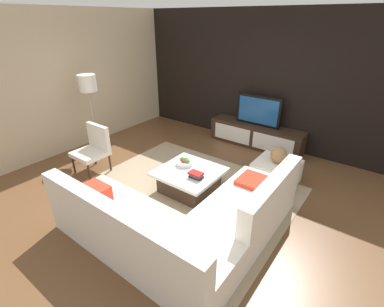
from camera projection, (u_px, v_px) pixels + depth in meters
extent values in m
plane|color=brown|center=(191.00, 195.00, 4.49)|extent=(14.00, 14.00, 0.00)
cube|color=black|center=(267.00, 81.00, 5.81)|extent=(6.40, 0.12, 2.80)
cube|color=beige|center=(74.00, 82.00, 5.73)|extent=(0.12, 5.20, 2.80)
cube|color=tan|center=(186.00, 193.00, 4.54)|extent=(3.29, 2.72, 0.01)
cube|color=#332319|center=(256.00, 135.00, 6.10)|extent=(2.07, 0.44, 0.50)
cube|color=white|center=(232.00, 134.00, 6.19)|extent=(0.88, 0.01, 0.35)
cube|color=white|center=(272.00, 144.00, 5.68)|extent=(0.88, 0.01, 0.35)
cube|color=black|center=(258.00, 111.00, 5.85)|extent=(0.98, 0.05, 0.64)
cube|color=#194C8C|center=(258.00, 111.00, 5.83)|extent=(0.88, 0.01, 0.54)
cube|color=white|center=(140.00, 235.00, 3.35)|extent=(2.47, 0.85, 0.44)
cube|color=white|center=(113.00, 223.00, 2.92)|extent=(2.47, 0.18, 0.42)
cube|color=white|center=(245.00, 210.00, 3.79)|extent=(0.85, 1.57, 0.44)
cube|color=white|center=(273.00, 193.00, 3.42)|extent=(0.18, 1.57, 0.42)
cube|color=red|center=(98.00, 192.00, 3.61)|extent=(0.36, 0.20, 0.22)
cube|color=red|center=(259.00, 183.00, 3.96)|extent=(0.60, 0.44, 0.06)
cube|color=#332319|center=(189.00, 182.00, 4.54)|extent=(0.78, 0.75, 0.33)
cube|color=white|center=(189.00, 172.00, 4.46)|extent=(0.97, 0.94, 0.05)
cylinder|color=#332319|center=(73.00, 164.00, 5.04)|extent=(0.04, 0.04, 0.38)
cylinder|color=#332319|center=(89.00, 172.00, 4.79)|extent=(0.04, 0.04, 0.38)
cylinder|color=#332319|center=(95.00, 155.00, 5.37)|extent=(0.04, 0.04, 0.38)
cylinder|color=#332319|center=(110.00, 162.00, 5.12)|extent=(0.04, 0.04, 0.38)
cube|color=white|center=(90.00, 154.00, 5.00)|extent=(0.55, 0.53, 0.08)
cube|color=white|center=(98.00, 136.00, 5.04)|extent=(0.55, 0.08, 0.45)
cylinder|color=#A5A5AA|center=(98.00, 150.00, 5.96)|extent=(0.28, 0.28, 0.02)
cylinder|color=#A5A5AA|center=(94.00, 122.00, 5.67)|extent=(0.03, 0.03, 1.28)
cylinder|color=white|center=(87.00, 83.00, 5.32)|extent=(0.34, 0.34, 0.32)
cube|color=white|center=(276.00, 172.00, 4.75)|extent=(0.70, 0.70, 0.40)
cylinder|color=silver|center=(184.00, 163.00, 4.60)|extent=(0.28, 0.28, 0.07)
sphere|color=#4C8C33|center=(187.00, 161.00, 4.54)|extent=(0.09, 0.09, 0.09)
sphere|color=#4C8C33|center=(187.00, 159.00, 4.61)|extent=(0.07, 0.07, 0.07)
sphere|color=#4C8C33|center=(182.00, 159.00, 4.61)|extent=(0.08, 0.08, 0.08)
sphere|color=#B23326|center=(183.00, 161.00, 4.55)|extent=(0.07, 0.07, 0.07)
sphere|color=#997247|center=(279.00, 155.00, 4.60)|extent=(0.28, 0.28, 0.28)
cube|color=#1E232D|center=(196.00, 177.00, 4.25)|extent=(0.21, 0.14, 0.03)
cube|color=#2D516B|center=(196.00, 176.00, 4.21)|extent=(0.17, 0.10, 0.03)
cube|color=maroon|center=(196.00, 173.00, 4.21)|extent=(0.21, 0.15, 0.03)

